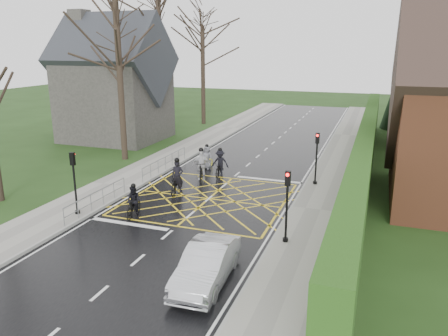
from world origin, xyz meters
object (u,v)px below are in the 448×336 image
Objects in this scene: cyclist_back at (134,204)px; cyclist_lead at (207,160)px; cyclist_mid at (220,166)px; cyclist_rear at (177,182)px; car at (207,265)px; cyclist_front at (201,168)px.

cyclist_lead is at bearing 81.58° from cyclist_back.
cyclist_mid is (1.54, 7.92, 0.04)m from cyclist_back.
cyclist_rear is 4.13m from cyclist_mid.
car is (4.08, -12.44, 0.01)m from cyclist_mid.
cyclist_back reaches higher than car.
cyclist_mid is 1.08× the size of cyclist_lead.
cyclist_back is at bearing -84.45° from cyclist_lead.
cyclist_rear is 5.16m from cyclist_lead.
cyclist_mid is at bearing -34.06° from cyclist_lead.
cyclist_front reaches higher than cyclist_lead.
cyclist_back is 0.88× the size of cyclist_mid.
cyclist_back is 7.22m from car.
cyclist_mid reaches higher than cyclist_lead.
cyclist_rear is 0.53× the size of car.
cyclist_lead is at bearing 84.18° from cyclist_front.
cyclist_lead is at bearing 83.41° from cyclist_rear.
car is (5.47, -13.63, 0.09)m from cyclist_lead.
cyclist_front is 2.48m from cyclist_lead.
cyclist_rear reaches higher than cyclist_lead.
cyclist_mid reaches higher than car.
car is at bearing -86.06° from cyclist_front.
cyclist_back is 6.74m from cyclist_front.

